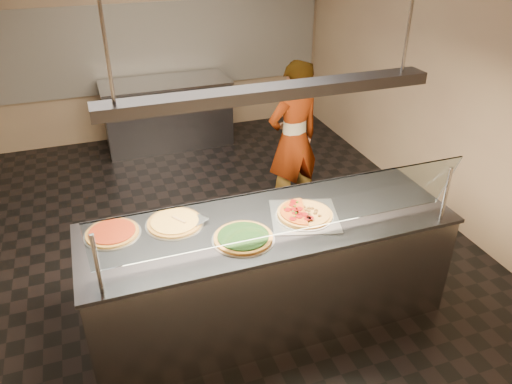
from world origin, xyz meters
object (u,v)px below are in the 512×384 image
object	(u,v)px
perforated_tray	(304,216)
pizza_cheese	(175,222)
sneeze_guard	(288,212)
heat_lamp_housing	(271,92)
serving_counter	(268,270)
half_pizza_pepperoni	(292,215)
pizza_spatula	(187,220)
prep_table	(168,113)
worker	(293,140)
pizza_tomato	(112,232)
half_pizza_sausage	(316,211)
pizza_spinach	(243,237)

from	to	relation	value
perforated_tray	pizza_cheese	world-z (taller)	pizza_cheese
sneeze_guard	heat_lamp_housing	distance (m)	0.80
pizza_cheese	serving_counter	bearing A→B (deg)	-17.93
half_pizza_pepperoni	heat_lamp_housing	distance (m)	1.00
sneeze_guard	pizza_spatula	bearing A→B (deg)	137.43
prep_table	worker	size ratio (longest dim) A/B	1.03
serving_counter	heat_lamp_housing	world-z (taller)	heat_lamp_housing
pizza_cheese	pizza_tomato	bearing A→B (deg)	177.70
half_pizza_pepperoni	pizza_tomato	distance (m)	1.34
pizza_spatula	half_pizza_sausage	bearing A→B (deg)	-12.41
perforated_tray	half_pizza_sausage	world-z (taller)	half_pizza_sausage
worker	sneeze_guard	bearing A→B (deg)	53.04
pizza_cheese	pizza_tomato	xyz separation A→B (m)	(-0.46, 0.02, -0.00)
half_pizza_sausage	heat_lamp_housing	size ratio (longest dim) A/B	0.20
half_pizza_sausage	sneeze_guard	bearing A→B (deg)	-139.54
perforated_tray	heat_lamp_housing	size ratio (longest dim) A/B	0.28
perforated_tray	prep_table	world-z (taller)	perforated_tray
heat_lamp_housing	pizza_spinach	bearing A→B (deg)	-150.07
heat_lamp_housing	pizza_tomato	bearing A→B (deg)	168.16
pizza_spatula	prep_table	world-z (taller)	pizza_spatula
half_pizza_pepperoni	worker	world-z (taller)	worker
pizza_tomato	pizza_cheese	bearing A→B (deg)	-2.30
heat_lamp_housing	half_pizza_pepperoni	bearing A→B (deg)	-4.75
serving_counter	worker	size ratio (longest dim) A/B	1.66
prep_table	pizza_tomato	bearing A→B (deg)	-106.42
serving_counter	pizza_tomato	xyz separation A→B (m)	(-1.14, 0.24, 0.48)
sneeze_guard	pizza_spinach	distance (m)	0.43
half_pizza_sausage	prep_table	bearing A→B (deg)	97.21
perforated_tray	worker	size ratio (longest dim) A/B	0.37
heat_lamp_housing	pizza_cheese	bearing A→B (deg)	162.07
worker	heat_lamp_housing	xyz separation A→B (m)	(-0.85, -1.50, 1.09)
perforated_tray	pizza_spatula	distance (m)	0.90
pizza_spinach	pizza_spatula	bearing A→B (deg)	134.10
serving_counter	worker	distance (m)	1.76
prep_table	heat_lamp_housing	xyz separation A→B (m)	(0.09, -3.77, 1.48)
serving_counter	pizza_cheese	size ratio (longest dim) A/B	6.46
perforated_tray	heat_lamp_housing	world-z (taller)	heat_lamp_housing
perforated_tray	prep_table	xyz separation A→B (m)	(-0.38, 3.78, -0.47)
pizza_cheese	pizza_spatula	distance (m)	0.09
half_pizza_sausage	heat_lamp_housing	bearing A→B (deg)	177.74
half_pizza_sausage	heat_lamp_housing	world-z (taller)	heat_lamp_housing
half_pizza_pepperoni	pizza_tomato	xyz separation A→B (m)	(-1.32, 0.25, -0.02)
sneeze_guard	heat_lamp_housing	bearing A→B (deg)	90.00
half_pizza_pepperoni	serving_counter	bearing A→B (deg)	175.25
pizza_tomato	prep_table	bearing A→B (deg)	73.58
half_pizza_pepperoni	pizza_spatula	distance (m)	0.80
sneeze_guard	serving_counter	bearing A→B (deg)	90.00
perforated_tray	half_pizza_pepperoni	bearing A→B (deg)	179.93
pizza_cheese	worker	world-z (taller)	worker
half_pizza_sausage	pizza_spinach	size ratio (longest dim) A/B	1.01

